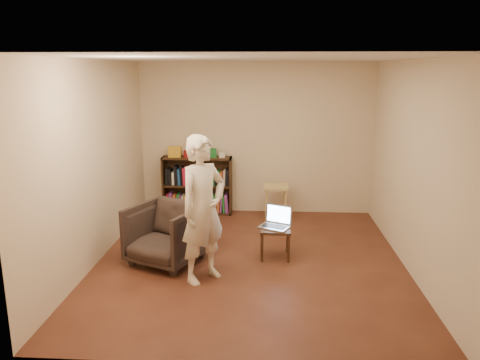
# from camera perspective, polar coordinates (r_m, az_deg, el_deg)

# --- Properties ---
(floor) EXTENTS (4.50, 4.50, 0.00)m
(floor) POSITION_cam_1_polar(r_m,az_deg,el_deg) (6.29, 1.22, -9.83)
(floor) COLOR #452016
(floor) RESTS_ON ground
(ceiling) EXTENTS (4.50, 4.50, 0.00)m
(ceiling) POSITION_cam_1_polar(r_m,az_deg,el_deg) (5.78, 1.35, 14.60)
(ceiling) COLOR white
(ceiling) RESTS_ON wall_back
(wall_back) EXTENTS (4.00, 0.00, 4.00)m
(wall_back) POSITION_cam_1_polar(r_m,az_deg,el_deg) (8.11, 1.93, 5.03)
(wall_back) COLOR beige
(wall_back) RESTS_ON floor
(wall_left) EXTENTS (0.00, 4.50, 4.50)m
(wall_left) POSITION_cam_1_polar(r_m,az_deg,el_deg) (6.30, -17.23, 2.00)
(wall_left) COLOR beige
(wall_left) RESTS_ON floor
(wall_right) EXTENTS (0.00, 4.50, 4.50)m
(wall_right) POSITION_cam_1_polar(r_m,az_deg,el_deg) (6.15, 20.25, 1.51)
(wall_right) COLOR beige
(wall_right) RESTS_ON floor
(bookshelf) EXTENTS (1.20, 0.30, 1.00)m
(bookshelf) POSITION_cam_1_polar(r_m,az_deg,el_deg) (8.22, -5.20, -1.02)
(bookshelf) COLOR black
(bookshelf) RESTS_ON floor
(box_yellow) EXTENTS (0.23, 0.18, 0.18)m
(box_yellow) POSITION_cam_1_polar(r_m,az_deg,el_deg) (8.15, -7.96, 3.44)
(box_yellow) COLOR gold
(box_yellow) RESTS_ON bookshelf
(red_cloth) EXTENTS (0.33, 0.27, 0.10)m
(red_cloth) POSITION_cam_1_polar(r_m,az_deg,el_deg) (8.11, -5.83, 3.18)
(red_cloth) COLOR maroon
(red_cloth) RESTS_ON bookshelf
(box_green) EXTENTS (0.18, 0.18, 0.15)m
(box_green) POSITION_cam_1_polar(r_m,az_deg,el_deg) (8.06, -3.46, 3.33)
(box_green) COLOR #1E702C
(box_green) RESTS_ON bookshelf
(box_white) EXTENTS (0.11, 0.11, 0.08)m
(box_white) POSITION_cam_1_polar(r_m,az_deg,el_deg) (8.02, -2.22, 3.05)
(box_white) COLOR silver
(box_white) RESTS_ON bookshelf
(stool) EXTENTS (0.40, 0.40, 0.58)m
(stool) POSITION_cam_1_polar(r_m,az_deg,el_deg) (7.85, 4.41, -1.48)
(stool) COLOR tan
(stool) RESTS_ON floor
(armchair) EXTENTS (1.12, 1.13, 0.78)m
(armchair) POSITION_cam_1_polar(r_m,az_deg,el_deg) (6.18, -8.99, -6.52)
(armchair) COLOR #322821
(armchair) RESTS_ON floor
(side_table) EXTENTS (0.40, 0.40, 0.41)m
(side_table) POSITION_cam_1_polar(r_m,az_deg,el_deg) (6.30, 4.32, -6.44)
(side_table) COLOR black
(side_table) RESTS_ON floor
(laptop) EXTENTS (0.47, 0.42, 0.29)m
(laptop) POSITION_cam_1_polar(r_m,az_deg,el_deg) (6.31, 4.40, -5.15)
(laptop) COLOR #B9BABE
(laptop) RESTS_ON side_table
(person) EXTENTS (0.74, 0.76, 1.76)m
(person) POSITION_cam_1_polar(r_m,az_deg,el_deg) (5.49, -4.54, -3.59)
(person) COLOR beige
(person) RESTS_ON floor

